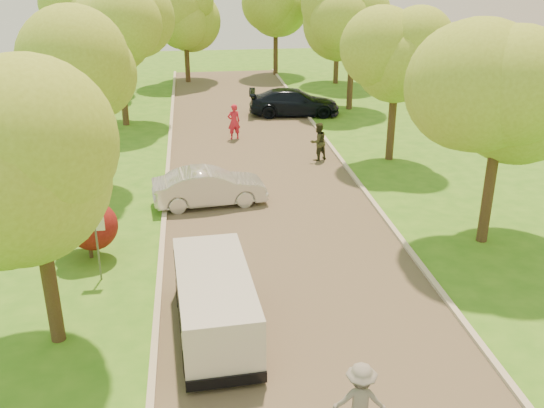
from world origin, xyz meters
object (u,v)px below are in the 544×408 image
street_sign (96,233)px  dark_sedan (294,102)px  minivan (215,302)px  skateboarder (360,401)px  person_striped (234,122)px  silver_sedan (210,187)px  person_olive (318,142)px

street_sign → dark_sedan: street_sign is taller
street_sign → minivan: size_ratio=0.46×
skateboarder → street_sign: bearing=-41.4°
minivan → person_striped: size_ratio=2.55×
dark_sedan → silver_sedan: bearing=163.4°
person_olive → silver_sedan: bearing=13.9°
silver_sedan → street_sign: bearing=141.0°
dark_sedan → street_sign: bearing=160.4°
skateboarder → person_striped: person_striped is taller
dark_sedan → person_striped: (-3.98, -4.64, 0.15)m
minivan → dark_sedan: minivan is taller
dark_sedan → person_striped: 6.11m
street_sign → person_olive: bearing=49.5°
street_sign → person_striped: bearing=70.3°
minivan → silver_sedan: bearing=85.2°
skateboarder → person_olive: (2.80, 17.62, -0.05)m
silver_sedan → person_olive: bearing=-54.2°
silver_sedan → dark_sedan: size_ratio=0.81×
silver_sedan → minivan: bearing=172.2°
minivan → dark_sedan: size_ratio=0.88×
silver_sedan → skateboarder: skateboarder is taller
dark_sedan → skateboarder: (-3.12, -26.28, 0.17)m
minivan → dark_sedan: 22.93m
minivan → person_striped: (1.82, 17.55, 0.02)m
minivan → person_striped: 17.64m
skateboarder → person_striped: size_ratio=0.90×
silver_sedan → person_olive: size_ratio=2.42×
minivan → dark_sedan: (5.80, 22.19, -0.13)m
minivan → street_sign: bearing=132.0°
person_olive → street_sign: bearing=21.1°
dark_sedan → skateboarder: skateboarder is taller
minivan → silver_sedan: (0.20, 8.74, -0.20)m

